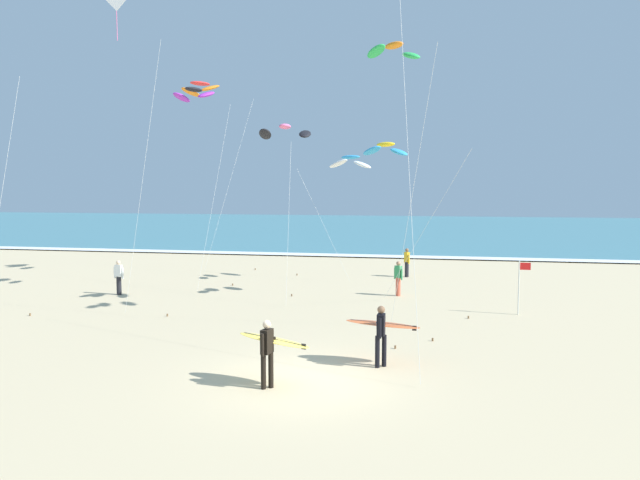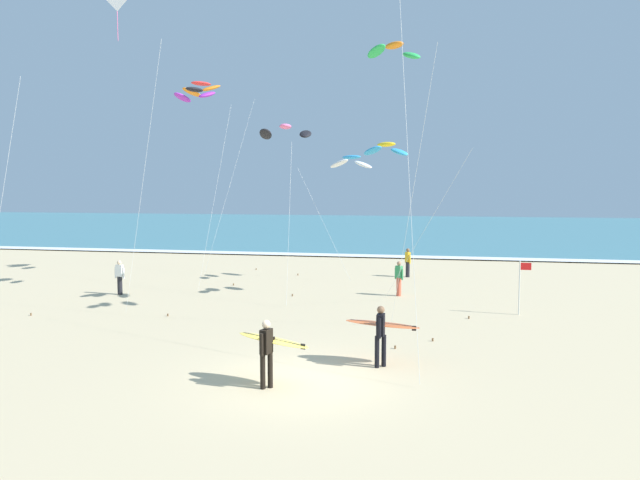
# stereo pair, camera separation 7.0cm
# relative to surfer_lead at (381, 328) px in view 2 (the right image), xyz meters

# --- Properties ---
(ground_plane) EXTENTS (160.00, 160.00, 0.00)m
(ground_plane) POSITION_rel_surfer_lead_xyz_m (-1.85, -1.82, -1.05)
(ground_plane) COLOR #D1BA8E
(ocean_water) EXTENTS (160.00, 60.00, 0.08)m
(ocean_water) POSITION_rel_surfer_lead_xyz_m (-1.85, 55.42, -1.01)
(ocean_water) COLOR teal
(ocean_water) RESTS_ON ground
(shoreline_foam) EXTENTS (160.00, 1.68, 0.01)m
(shoreline_foam) POSITION_rel_surfer_lead_xyz_m (-1.85, 25.72, -0.96)
(shoreline_foam) COLOR white
(shoreline_foam) RESTS_ON ocean_water
(surfer_lead) EXTENTS (2.11, 0.95, 1.71)m
(surfer_lead) POSITION_rel_surfer_lead_xyz_m (0.00, 0.00, 0.00)
(surfer_lead) COLOR black
(surfer_lead) RESTS_ON ground
(surfer_trailing) EXTENTS (2.02, 1.07, 1.71)m
(surfer_trailing) POSITION_rel_surfer_lead_xyz_m (-2.55, -2.32, -0.01)
(surfer_trailing) COLOR black
(surfer_trailing) RESTS_ON ground
(kite_arc_amber_near) EXTENTS (2.54, 2.85, 9.88)m
(kite_arc_amber_near) POSITION_rel_surfer_lead_xyz_m (-0.11, 4.78, 8.52)
(kite_arc_amber_near) COLOR green
(kite_arc_amber_near) RESTS_ON ground
(kite_arc_golden_far) EXTENTS (4.55, 4.23, 6.86)m
(kite_arc_golden_far) POSITION_rel_surfer_lead_xyz_m (-0.78, 9.61, 5.51)
(kite_arc_golden_far) COLOR #2D99DB
(kite_arc_golden_far) RESTS_ON ground
(kite_arc_cobalt_high) EXTENTS (4.47, 3.43, 6.55)m
(kite_arc_cobalt_high) POSITION_rel_surfer_lead_xyz_m (-2.95, 13.97, 5.16)
(kite_arc_cobalt_high) COLOR white
(kite_arc_cobalt_high) RESTS_ON ground
(kite_arc_rose_distant) EXTENTS (2.20, 3.29, 7.45)m
(kite_arc_rose_distant) POSITION_rel_surfer_lead_xyz_m (-4.59, 7.15, 6.09)
(kite_arc_rose_distant) COLOR black
(kite_arc_rose_distant) RESTS_ON ground
(kite_arc_charcoal_close) EXTENTS (2.30, 3.18, 9.47)m
(kite_arc_charcoal_close) POSITION_rel_surfer_lead_xyz_m (-9.55, 9.77, 8.11)
(kite_arc_charcoal_close) COLOR purple
(kite_arc_charcoal_close) RESTS_ON ground
(kite_arc_scarlet_extra) EXTENTS (3.50, 4.21, 10.63)m
(kite_arc_scarlet_extra) POSITION_rel_surfer_lead_xyz_m (-11.30, 14.77, 9.23)
(kite_arc_scarlet_extra) COLOR orange
(kite_arc_scarlet_extra) RESTS_ON ground
(bystander_white_top) EXTENTS (0.50, 0.22, 1.59)m
(bystander_white_top) POSITION_rel_surfer_lead_xyz_m (-12.89, 8.59, -0.23)
(bystander_white_top) COLOR black
(bystander_white_top) RESTS_ON ground
(bystander_yellow_top) EXTENTS (0.33, 0.43, 1.59)m
(bystander_yellow_top) POSITION_rel_surfer_lead_xyz_m (-0.18, 16.65, -0.23)
(bystander_yellow_top) COLOR black
(bystander_yellow_top) RESTS_ON ground
(bystander_green_top) EXTENTS (0.40, 0.35, 1.59)m
(bystander_green_top) POSITION_rel_surfer_lead_xyz_m (-0.26, 10.79, -0.23)
(bystander_green_top) COLOR #D8593F
(bystander_green_top) RESTS_ON ground
(lifeguard_flag) EXTENTS (0.45, 0.05, 2.10)m
(lifeguard_flag) POSITION_rel_surfer_lead_xyz_m (4.64, 7.66, 0.22)
(lifeguard_flag) COLOR silver
(lifeguard_flag) RESTS_ON ground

